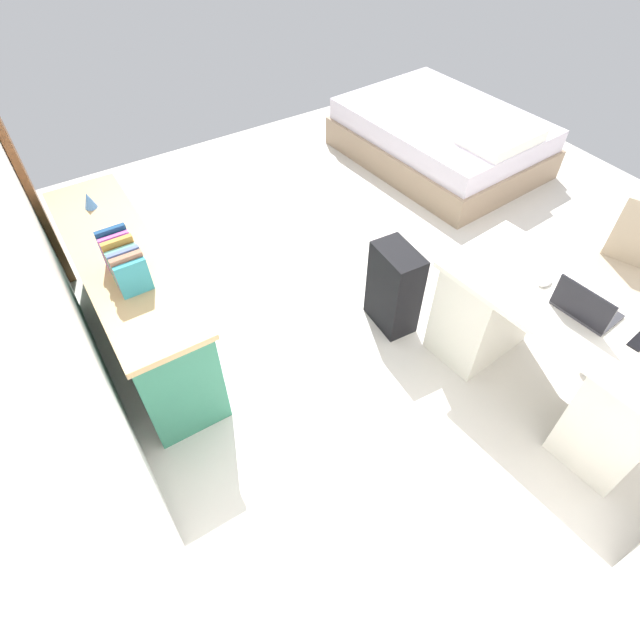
% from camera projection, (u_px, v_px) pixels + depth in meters
% --- Properties ---
extents(ground_plane, '(5.62, 5.62, 0.00)m').
position_uv_depth(ground_plane, '(404.00, 275.00, 4.00)').
color(ground_plane, beige).
extents(wall_back, '(4.62, 0.10, 2.80)m').
position_uv_depth(wall_back, '(16.00, 225.00, 2.14)').
color(wall_back, white).
rests_on(wall_back, ground_plane).
extents(door_wooden, '(0.88, 0.05, 2.04)m').
position_uv_depth(door_wooden, '(4.00, 134.00, 3.46)').
color(door_wooden, brown).
rests_on(door_wooden, ground_plane).
extents(desk, '(1.49, 0.79, 0.75)m').
position_uv_depth(desk, '(553.00, 350.00, 2.98)').
color(desk, silver).
rests_on(desk, ground_plane).
extents(office_chair, '(0.60, 0.60, 0.94)m').
position_uv_depth(office_chair, '(624.00, 285.00, 3.32)').
color(office_chair, black).
rests_on(office_chair, ground_plane).
extents(credenza, '(1.80, 0.48, 0.76)m').
position_uv_depth(credenza, '(135.00, 299.00, 3.27)').
color(credenza, '#2D7056').
rests_on(credenza, ground_plane).
extents(bed, '(2.00, 1.53, 0.58)m').
position_uv_depth(bed, '(441.00, 138.00, 5.01)').
color(bed, gray).
rests_on(bed, ground_plane).
extents(suitcase_black, '(0.37, 0.24, 0.64)m').
position_uv_depth(suitcase_black, '(394.00, 288.00, 3.44)').
color(suitcase_black, black).
rests_on(suitcase_black, ground_plane).
extents(laptop, '(0.33, 0.25, 0.21)m').
position_uv_depth(laptop, '(585.00, 307.00, 2.64)').
color(laptop, '#333338').
rests_on(laptop, desk).
extents(computer_mouse, '(0.07, 0.11, 0.03)m').
position_uv_depth(computer_mouse, '(545.00, 282.00, 2.82)').
color(computer_mouse, white).
rests_on(computer_mouse, desk).
extents(cell_phone_near_laptop, '(0.08, 0.14, 0.01)m').
position_uv_depth(cell_phone_near_laptop, '(639.00, 341.00, 2.54)').
color(cell_phone_near_laptop, black).
rests_on(cell_phone_near_laptop, desk).
extents(book_row, '(0.35, 0.17, 0.24)m').
position_uv_depth(book_row, '(125.00, 262.00, 2.78)').
color(book_row, teal).
rests_on(book_row, credenza).
extents(figurine_small, '(0.08, 0.08, 0.11)m').
position_uv_depth(figurine_small, '(89.00, 200.00, 3.27)').
color(figurine_small, '#4C7FBF').
rests_on(figurine_small, credenza).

